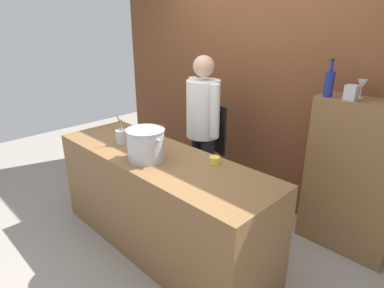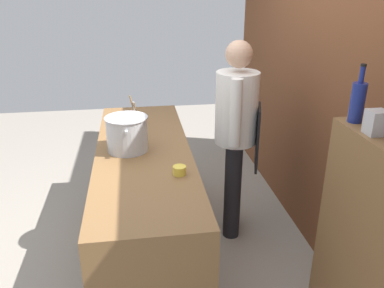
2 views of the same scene
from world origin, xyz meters
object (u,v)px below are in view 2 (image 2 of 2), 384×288
Objects in this scene: stockpot_large at (127,134)px; utensil_crock at (135,121)px; butter_jar at (179,170)px; wine_bottle_cobalt at (358,101)px; chef at (236,128)px; spice_tin_silver at (376,123)px.

utensil_crock is at bearing 172.61° from stockpot_large.
wine_bottle_cobalt reaches higher than butter_jar.
utensil_crock is at bearing 88.15° from chef.
chef is at bearing -162.40° from wine_bottle_cobalt.
wine_bottle_cobalt is (1.09, 0.34, 0.52)m from chef.
butter_jar is at bearing 16.77° from utensil_crock.
chef is at bearing -164.81° from spice_tin_silver.
chef is 5.64× the size of utensil_crock.
wine_bottle_cobalt is 0.19m from spice_tin_silver.
chef is 13.79× the size of spice_tin_silver.
stockpot_large is at bearing -143.84° from butter_jar.
chef is 1.40m from spice_tin_silver.
spice_tin_silver reaches higher than butter_jar.
utensil_crock is 0.95m from butter_jar.
chef reaches higher than spice_tin_silver.
chef is 0.83m from butter_jar.
spice_tin_silver is at bearing 36.84° from utensil_crock.
butter_jar is (0.45, 0.33, -0.10)m from stockpot_large.
utensil_crock is at bearing -139.62° from wine_bottle_cobalt.
spice_tin_silver is (1.27, 0.35, 0.47)m from chef.
utensil_crock reaches higher than butter_jar.
chef is 1.25m from wine_bottle_cobalt.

